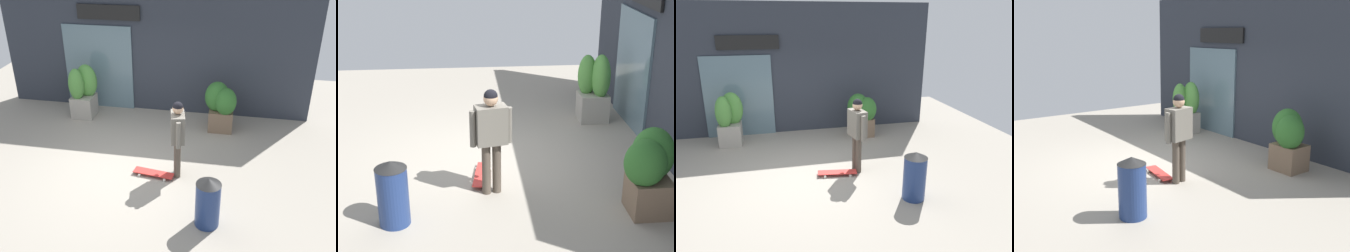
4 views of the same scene
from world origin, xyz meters
The scene contains 7 objects.
ground_plane centered at (0.00, 0.00, 0.00)m, with size 12.00×12.00×0.00m, color gray.
building_facade centered at (-0.05, 3.00, 1.79)m, with size 8.08×0.31×3.62m.
skateboarder centered at (1.12, -0.06, 0.99)m, with size 0.34×0.62×1.62m.
skateboard centered at (0.66, -0.19, 0.06)m, with size 0.85×0.35×0.08m.
planter_box_left centered at (-1.71, 2.19, 0.69)m, with size 0.67×0.60×1.38m.
planter_box_right centered at (1.84, 2.05, 0.70)m, with size 0.76×0.76×1.21m.
trash_bin centered at (1.84, -1.41, 0.47)m, with size 0.42×0.42×0.93m.
Camera 2 is at (7.74, -0.44, 3.74)m, focal length 53.66 mm.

